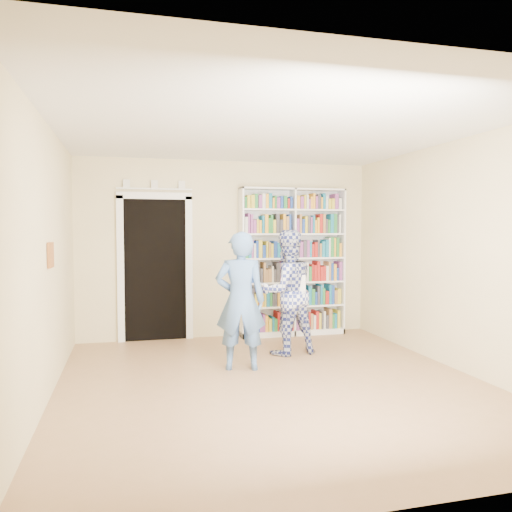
# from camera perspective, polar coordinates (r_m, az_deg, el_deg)

# --- Properties ---
(floor) EXTENTS (5.00, 5.00, 0.00)m
(floor) POSITION_cam_1_polar(r_m,az_deg,el_deg) (5.52, 1.99, -14.37)
(floor) COLOR #987049
(floor) RESTS_ON ground
(ceiling) EXTENTS (5.00, 5.00, 0.00)m
(ceiling) POSITION_cam_1_polar(r_m,az_deg,el_deg) (5.37, 2.04, 14.31)
(ceiling) COLOR white
(ceiling) RESTS_ON wall_back
(wall_back) EXTENTS (4.50, 0.00, 4.50)m
(wall_back) POSITION_cam_1_polar(r_m,az_deg,el_deg) (7.70, -3.26, 0.79)
(wall_back) COLOR beige
(wall_back) RESTS_ON floor
(wall_left) EXTENTS (0.00, 5.00, 5.00)m
(wall_left) POSITION_cam_1_polar(r_m,az_deg,el_deg) (5.12, -22.94, -0.56)
(wall_left) COLOR beige
(wall_left) RESTS_ON floor
(wall_right) EXTENTS (0.00, 5.00, 5.00)m
(wall_right) POSITION_cam_1_polar(r_m,az_deg,el_deg) (6.29, 22.07, 0.08)
(wall_right) COLOR beige
(wall_right) RESTS_ON floor
(bookshelf) EXTENTS (1.67, 0.31, 2.29)m
(bookshelf) POSITION_cam_1_polar(r_m,az_deg,el_deg) (7.82, 4.17, -0.60)
(bookshelf) COLOR white
(bookshelf) RESTS_ON floor
(doorway) EXTENTS (1.10, 0.08, 2.43)m
(doorway) POSITION_cam_1_polar(r_m,az_deg,el_deg) (7.55, -11.44, -0.61)
(doorway) COLOR black
(doorway) RESTS_ON floor
(wall_art) EXTENTS (0.03, 0.25, 0.25)m
(wall_art) POSITION_cam_1_polar(r_m,az_deg,el_deg) (5.31, -22.42, 0.11)
(wall_art) COLOR brown
(wall_art) RESTS_ON wall_left
(man_blue) EXTENTS (0.66, 0.50, 1.63)m
(man_blue) POSITION_cam_1_polar(r_m,az_deg,el_deg) (5.89, -1.79, -5.13)
(man_blue) COLOR #5077B1
(man_blue) RESTS_ON floor
(man_plaid) EXTENTS (0.89, 0.74, 1.65)m
(man_plaid) POSITION_cam_1_polar(r_m,az_deg,el_deg) (6.63, 3.52, -4.14)
(man_plaid) COLOR navy
(man_plaid) RESTS_ON floor
(paper_sheet) EXTENTS (0.20, 0.01, 0.28)m
(paper_sheet) POSITION_cam_1_polar(r_m,az_deg,el_deg) (6.45, 4.86, -3.40)
(paper_sheet) COLOR white
(paper_sheet) RESTS_ON man_plaid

